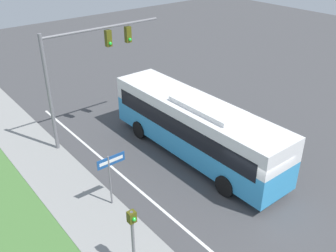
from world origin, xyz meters
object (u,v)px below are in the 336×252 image
Objects in this scene: pedestrian_signal at (133,230)px; bus at (195,125)px; signal_gantry at (84,61)px; street_sign at (111,171)px.

bus is at bearing 31.74° from pedestrian_signal.
signal_gantry is at bearing 123.14° from bus.
signal_gantry reaches higher than pedestrian_signal.
signal_gantry is at bearing 70.01° from pedestrian_signal.
pedestrian_signal is (-6.87, -4.25, -0.07)m from bus.
street_sign is (1.23, 3.49, 0.05)m from pedestrian_signal.
signal_gantry is at bearing 69.68° from street_sign.
street_sign is at bearing 70.58° from pedestrian_signal.
bus reaches higher than pedestrian_signal.
signal_gantry reaches higher than street_sign.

